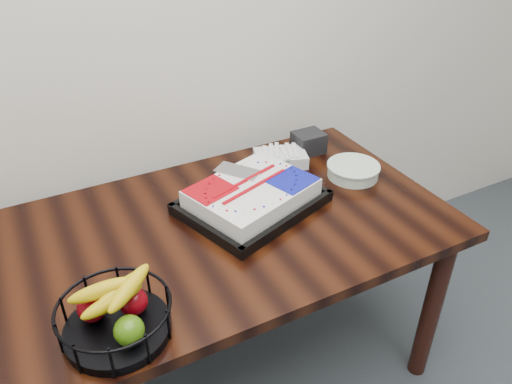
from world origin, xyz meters
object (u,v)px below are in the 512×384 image
cake_tray (252,197)px  plate_stack (353,171)px  fruit_basket (115,316)px  napkin_box (308,142)px  table (189,255)px

cake_tray → plate_stack: 0.45m
plate_stack → fruit_basket: bearing=-160.7°
cake_tray → plate_stack: bearing=0.5°
plate_stack → napkin_box: 0.26m
cake_tray → plate_stack: size_ratio=2.71×
table → cake_tray: cake_tray is taller
table → plate_stack: size_ratio=8.79×
table → fruit_basket: fruit_basket is taller
table → plate_stack: 0.72m
table → plate_stack: (0.71, 0.05, 0.11)m
fruit_basket → napkin_box: (0.97, 0.61, -0.02)m
plate_stack → napkin_box: size_ratio=1.67×
plate_stack → napkin_box: (-0.04, 0.25, 0.02)m
table → fruit_basket: size_ratio=6.18×
cake_tray → fruit_basket: size_ratio=1.90×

